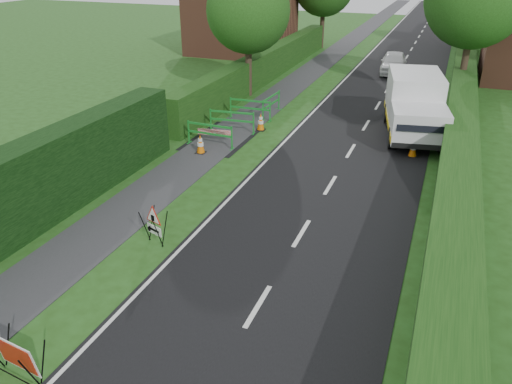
% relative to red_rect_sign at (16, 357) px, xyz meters
% --- Properties ---
extents(ground, '(120.00, 120.00, 0.00)m').
position_rel_red_rect_sign_xyz_m(ground, '(1.00, 2.59, -0.50)').
color(ground, '#214614').
rests_on(ground, ground).
extents(road_surface, '(6.00, 90.00, 0.02)m').
position_rel_red_rect_sign_xyz_m(road_surface, '(3.50, 37.59, -0.49)').
color(road_surface, black).
rests_on(road_surface, ground).
extents(footpath, '(2.00, 90.00, 0.02)m').
position_rel_red_rect_sign_xyz_m(footpath, '(-2.00, 37.59, -0.49)').
color(footpath, '#2D2D30').
rests_on(footpath, ground).
extents(hedge_west_far, '(1.00, 24.00, 1.80)m').
position_rel_red_rect_sign_xyz_m(hedge_west_far, '(-4.00, 24.59, -0.50)').
color(hedge_west_far, '#14380F').
rests_on(hedge_west_far, ground).
extents(hedge_east, '(1.20, 50.00, 1.50)m').
position_rel_red_rect_sign_xyz_m(hedge_east, '(7.50, 18.59, -0.50)').
color(hedge_east, '#14380F').
rests_on(hedge_east, ground).
extents(house_west, '(7.50, 7.40, 7.88)m').
position_rel_red_rect_sign_xyz_m(house_west, '(-9.00, 32.59, 2.40)').
color(house_west, brown).
rests_on(house_west, ground).
extents(tree_nw, '(4.40, 4.40, 6.70)m').
position_rel_red_rect_sign_xyz_m(tree_nw, '(-3.60, 20.59, 3.98)').
color(tree_nw, '#2D2116').
rests_on(tree_nw, ground).
extents(red_rect_sign, '(1.07, 0.73, 0.87)m').
position_rel_red_rect_sign_xyz_m(red_rect_sign, '(0.00, 0.00, 0.00)').
color(red_rect_sign, black).
rests_on(red_rect_sign, ground).
extents(triangle_sign, '(0.87, 0.87, 1.01)m').
position_rel_red_rect_sign_xyz_m(triangle_sign, '(-0.16, 5.09, 0.20)').
color(triangle_sign, black).
rests_on(triangle_sign, ground).
extents(works_van, '(3.17, 5.88, 2.55)m').
position_rel_red_rect_sign_xyz_m(works_van, '(5.56, 17.13, 0.85)').
color(works_van, silver).
rests_on(works_van, ground).
extents(traffic_cone_0, '(0.38, 0.38, 0.79)m').
position_rel_red_rect_sign_xyz_m(traffic_cone_0, '(5.88, 14.40, -0.11)').
color(traffic_cone_0, black).
rests_on(traffic_cone_0, ground).
extents(traffic_cone_1, '(0.38, 0.38, 0.79)m').
position_rel_red_rect_sign_xyz_m(traffic_cone_1, '(6.54, 16.20, -0.11)').
color(traffic_cone_1, black).
rests_on(traffic_cone_1, ground).
extents(traffic_cone_2, '(0.38, 0.38, 0.79)m').
position_rel_red_rect_sign_xyz_m(traffic_cone_2, '(5.86, 17.73, -0.11)').
color(traffic_cone_2, black).
rests_on(traffic_cone_2, ground).
extents(traffic_cone_3, '(0.38, 0.38, 0.79)m').
position_rel_red_rect_sign_xyz_m(traffic_cone_3, '(-2.09, 11.70, -0.11)').
color(traffic_cone_3, black).
rests_on(traffic_cone_3, ground).
extents(traffic_cone_4, '(0.38, 0.38, 0.79)m').
position_rel_red_rect_sign_xyz_m(traffic_cone_4, '(-0.84, 15.22, -0.11)').
color(traffic_cone_4, black).
rests_on(traffic_cone_4, ground).
extents(ped_barrier_0, '(2.07, 0.41, 1.00)m').
position_rel_red_rect_sign_xyz_m(ped_barrier_0, '(-2.07, 12.53, 0.13)').
color(ped_barrier_0, '#177F26').
rests_on(ped_barrier_0, ground).
extents(ped_barrier_1, '(2.09, 0.57, 1.00)m').
position_rel_red_rect_sign_xyz_m(ped_barrier_1, '(-1.94, 14.49, 0.13)').
color(ped_barrier_1, '#177F26').
rests_on(ped_barrier_1, ground).
extents(ped_barrier_2, '(2.07, 0.41, 1.00)m').
position_rel_red_rect_sign_xyz_m(ped_barrier_2, '(-1.87, 16.50, 0.13)').
color(ped_barrier_2, '#177F26').
rests_on(ped_barrier_2, ground).
extents(ped_barrier_3, '(0.47, 2.08, 1.00)m').
position_rel_red_rect_sign_xyz_m(ped_barrier_3, '(-1.18, 17.56, 0.13)').
color(ped_barrier_3, '#177F26').
rests_on(ped_barrier_3, ground).
extents(redwhite_plank, '(1.49, 0.24, 0.25)m').
position_rel_red_rect_sign_xyz_m(redwhite_plank, '(-2.08, 13.01, -0.50)').
color(redwhite_plank, red).
rests_on(redwhite_plank, ground).
extents(hatchback_car, '(1.96, 4.13, 1.36)m').
position_rel_red_rect_sign_xyz_m(hatchback_car, '(3.19, 29.20, 0.18)').
color(hatchback_car, white).
rests_on(hatchback_car, ground).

